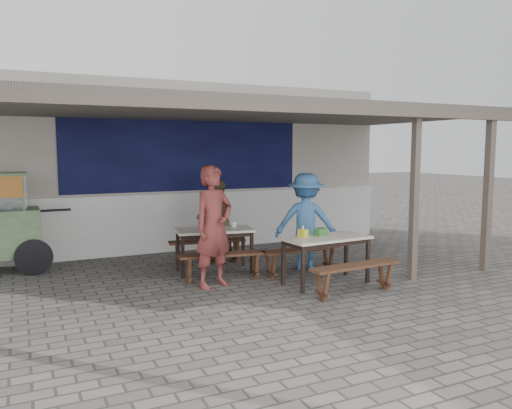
{
  "coord_description": "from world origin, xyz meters",
  "views": [
    {
      "loc": [
        -3.34,
        -6.98,
        2.09
      ],
      "look_at": [
        0.4,
        0.9,
        1.14
      ],
      "focal_mm": 35.0,
      "sensor_mm": 36.0,
      "label": 1
    }
  ],
  "objects": [
    {
      "name": "ground",
      "position": [
        0.0,
        0.0,
        0.0
      ],
      "size": [
        60.0,
        60.0,
        0.0
      ],
      "primitive_type": "plane",
      "color": "#67625D",
      "rests_on": "ground"
    },
    {
      "name": "back_wall",
      "position": [
        -0.0,
        3.58,
        1.72
      ],
      "size": [
        9.0,
        1.28,
        3.5
      ],
      "color": "beige",
      "rests_on": "ground"
    },
    {
      "name": "warung_roof",
      "position": [
        0.02,
        0.9,
        2.71
      ],
      "size": [
        9.0,
        4.21,
        2.81
      ],
      "color": "#5C544F",
      "rests_on": "ground"
    },
    {
      "name": "table_left",
      "position": [
        -0.38,
        0.92,
        0.67
      ],
      "size": [
        1.38,
        0.84,
        0.75
      ],
      "rotation": [
        0.0,
        0.0,
        -0.15
      ],
      "color": "white",
      "rests_on": "ground"
    },
    {
      "name": "bench_left_street",
      "position": [
        -0.47,
        0.32,
        0.33
      ],
      "size": [
        1.42,
        0.48,
        0.45
      ],
      "rotation": [
        0.0,
        0.0,
        -0.15
      ],
      "color": "brown",
      "rests_on": "ground"
    },
    {
      "name": "bench_left_wall",
      "position": [
        -0.29,
        1.53,
        0.33
      ],
      "size": [
        1.42,
        0.48,
        0.45
      ],
      "rotation": [
        0.0,
        0.0,
        -0.15
      ],
      "color": "brown",
      "rests_on": "ground"
    },
    {
      "name": "table_right",
      "position": [
        0.93,
        -0.54,
        0.67
      ],
      "size": [
        1.41,
        0.74,
        0.75
      ],
      "rotation": [
        0.0,
        0.0,
        0.07
      ],
      "color": "white",
      "rests_on": "ground"
    },
    {
      "name": "bench_right_street",
      "position": [
        0.97,
        -1.23,
        0.34
      ],
      "size": [
        1.48,
        0.38,
        0.45
      ],
      "rotation": [
        0.0,
        0.0,
        0.07
      ],
      "color": "brown",
      "rests_on": "ground"
    },
    {
      "name": "bench_right_wall",
      "position": [
        0.88,
        0.15,
        0.34
      ],
      "size": [
        1.48,
        0.38,
        0.45
      ],
      "rotation": [
        0.0,
        0.0,
        0.07
      ],
      "color": "brown",
      "rests_on": "ground"
    },
    {
      "name": "patron_street_side",
      "position": [
        -0.71,
        0.06,
        0.93
      ],
      "size": [
        0.79,
        0.64,
        1.87
      ],
      "primitive_type": "imported",
      "rotation": [
        0.0,
        0.0,
        0.32
      ],
      "color": "brown",
      "rests_on": "ground"
    },
    {
      "name": "patron_wall_side",
      "position": [
        -0.03,
        1.76,
        0.77
      ],
      "size": [
        0.84,
        0.7,
        1.53
      ],
      "primitive_type": "imported",
      "rotation": [
        0.0,
        0.0,
        2.97
      ],
      "color": "brown",
      "rests_on": "ground"
    },
    {
      "name": "patron_right_table",
      "position": [
        1.16,
        0.46,
        0.85
      ],
      "size": [
        1.26,
        1.14,
        1.69
      ],
      "primitive_type": "imported",
      "rotation": [
        0.0,
        0.0,
        2.54
      ],
      "color": "teal",
      "rests_on": "ground"
    },
    {
      "name": "tissue_box",
      "position": [
        0.59,
        -0.39,
        0.81
      ],
      "size": [
        0.15,
        0.15,
        0.12
      ],
      "primitive_type": "cube",
      "rotation": [
        0.0,
        0.0,
        0.34
      ],
      "color": "yellow",
      "rests_on": "table_right"
    },
    {
      "name": "donation_box",
      "position": [
        0.89,
        -0.43,
        0.81
      ],
      "size": [
        0.21,
        0.17,
        0.12
      ],
      "primitive_type": "cube",
      "rotation": [
        0.0,
        0.0,
        0.26
      ],
      "color": "#347534",
      "rests_on": "table_right"
    },
    {
      "name": "condiment_jar",
      "position": [
        0.02,
        1.02,
        0.8
      ],
      "size": [
        0.08,
        0.08,
        0.09
      ],
      "primitive_type": "cylinder",
      "color": "silver",
      "rests_on": "table_left"
    },
    {
      "name": "condiment_bowl",
      "position": [
        -0.49,
        0.91,
        0.78
      ],
      "size": [
        0.26,
        0.26,
        0.05
      ],
      "primitive_type": "imported",
      "rotation": [
        0.0,
        0.0,
        -0.18
      ],
      "color": "white",
      "rests_on": "table_left"
    }
  ]
}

